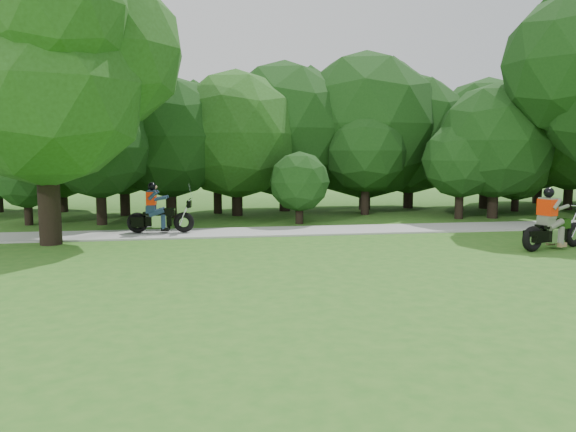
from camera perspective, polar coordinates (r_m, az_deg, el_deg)
name	(u,v)px	position (r m, az deg, el deg)	size (l,w,h in m)	color
ground	(451,278)	(13.78, 16.23, -6.10)	(100.00, 100.00, 0.00)	#2C661D
walkway	(357,230)	(21.16, 6.98, -1.38)	(60.00, 2.20, 0.06)	#9D9D98
tree_line	(336,135)	(27.65, 4.87, 8.18)	(40.26, 12.13, 7.87)	black
big_tree_west	(44,61)	(19.75, -23.55, 14.21)	(8.64, 6.56, 9.96)	black
chopper_motorcycle	(551,227)	(18.66, 25.18, -0.99)	(2.60, 1.25, 1.89)	black
touring_motorcycle	(156,214)	(20.45, -13.24, 0.15)	(2.38, 0.79, 1.81)	black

